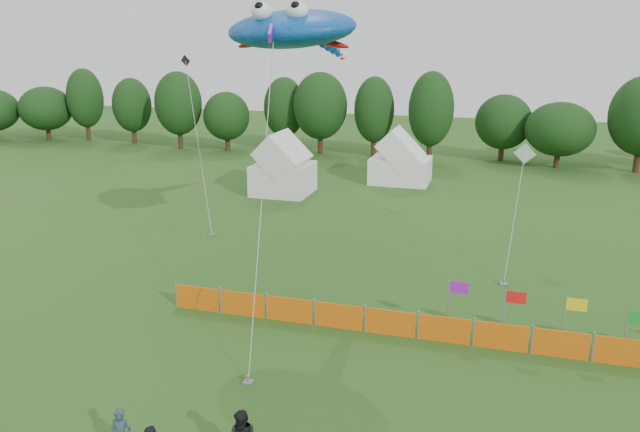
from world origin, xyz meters
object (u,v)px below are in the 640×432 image
(barrier_fence, at_px, (390,323))
(stingray_kite, at_px, (295,30))
(tent_left, at_px, (283,169))
(tent_right, at_px, (401,162))

(barrier_fence, distance_m, stingray_kite, 12.18)
(tent_left, bearing_deg, stingray_kite, -68.12)
(tent_left, bearing_deg, tent_right, 38.37)
(stingray_kite, bearing_deg, barrier_fence, -36.04)
(stingray_kite, bearing_deg, tent_right, 87.86)
(tent_right, height_order, barrier_fence, tent_right)
(tent_left, height_order, barrier_fence, tent_left)
(barrier_fence, bearing_deg, tent_right, 98.75)
(tent_left, height_order, stingray_kite, stingray_kite)
(stingray_kite, bearing_deg, tent_left, 111.88)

